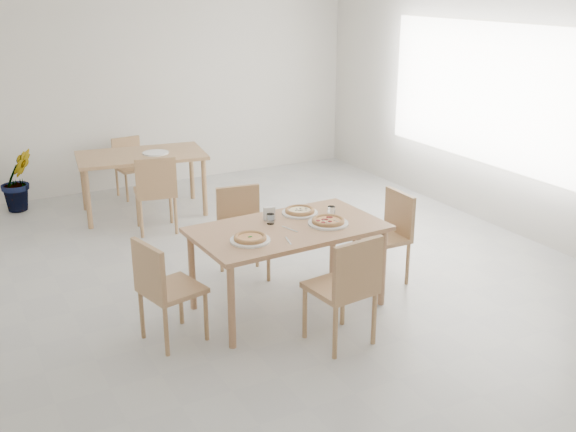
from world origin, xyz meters
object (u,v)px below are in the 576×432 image
plate_margherita (250,240)px  tumbler_b (270,219)px  main_table (288,235)px  chair_back_n (130,163)px  tumbler_a (331,211)px  chair_back_s (156,189)px  chair_west (163,285)px  second_table (141,160)px  napkin_holder (269,214)px  potted_plant (18,180)px  pizza_margherita (250,238)px  plate_mushroom (300,213)px  pizza_mushroom (300,210)px  chair_east (389,230)px  pizza_pepperoni (328,221)px  plate_empty (156,153)px  chair_north (242,225)px  chair_south (347,284)px  plate_pepperoni (328,223)px

plate_margherita → tumbler_b: tumbler_b is taller
main_table → chair_back_n: chair_back_n is taller
tumbler_a → chair_back_s: bearing=111.9°
chair_west → second_table: 3.28m
plate_margherita → napkin_holder: (0.36, 0.37, 0.05)m
main_table → potted_plant: potted_plant is taller
chair_west → pizza_margherita: chair_west is taller
chair_back_s → main_table: bearing=111.3°
second_table → chair_back_n: bearing=93.7°
plate_mushroom → napkin_holder: 0.33m
plate_mushroom → tumbler_b: tumbler_b is taller
main_table → pizza_mushroom: pizza_mushroom is taller
main_table → potted_plant: bearing=111.1°
chair_east → chair_back_n: chair_east is taller
pizza_mushroom → pizza_margherita: bearing=-149.7°
tumbler_a → napkin_holder: 0.56m
pizza_pepperoni → plate_empty: bearing=99.8°
chair_north → chair_east: chair_east is taller
second_table → potted_plant: 1.61m
pizza_mushroom → plate_mushroom: bearing=0.0°
chair_south → chair_east: chair_south is taller
plate_margherita → plate_pepperoni: (0.76, 0.05, 0.00)m
plate_mushroom → chair_back_n: chair_back_n is taller
plate_margherita → chair_west: bearing=175.6°
tumbler_a → plate_pepperoni: bearing=-128.9°
pizza_margherita → napkin_holder: napkin_holder is taller
chair_west → pizza_margherita: size_ratio=2.77×
chair_west → potted_plant: chair_west is taller
second_table → napkin_holder: bearing=-75.8°
chair_west → plate_mushroom: 1.47m
plate_mushroom → tumbler_b: bearing=-163.1°
plate_mushroom → napkin_holder: (-0.32, -0.03, 0.05)m
chair_west → napkin_holder: napkin_holder is taller
chair_north → plate_mushroom: size_ratio=2.68×
chair_south → chair_north: chair_south is taller
chair_south → tumbler_a: bearing=-120.5°
plate_mushroom → second_table: size_ratio=0.20×
tumbler_b → chair_south: bearing=-79.5°
chair_south → pizza_mushroom: bearing=-105.7°
chair_back_n → main_table: bearing=-92.5°
tumbler_a → potted_plant: size_ratio=0.11×
plate_pepperoni → chair_back_s: bearing=107.7°
tumbler_b → plate_pepperoni: bearing=-29.6°
chair_east → plate_empty: bearing=-154.9°
pizza_margherita → tumbler_a: bearing=13.5°
tumbler_a → chair_south: bearing=-114.1°
plate_margherita → chair_back_s: size_ratio=0.36×
plate_mushroom → tumbler_a: size_ratio=3.67×
plate_mushroom → plate_empty: same height
chair_north → pizza_margherita: 1.10m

